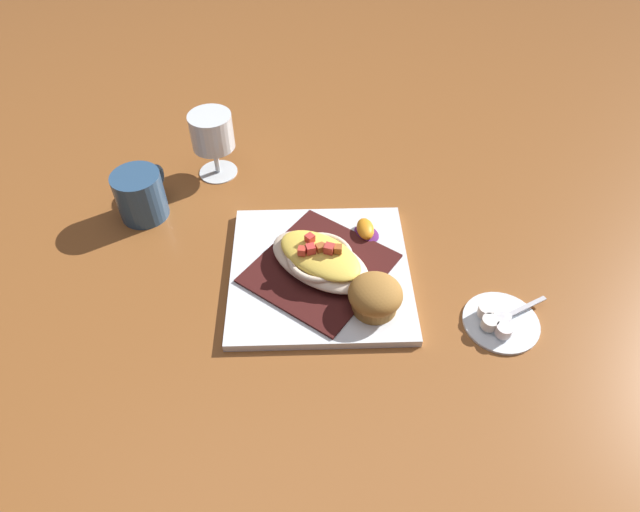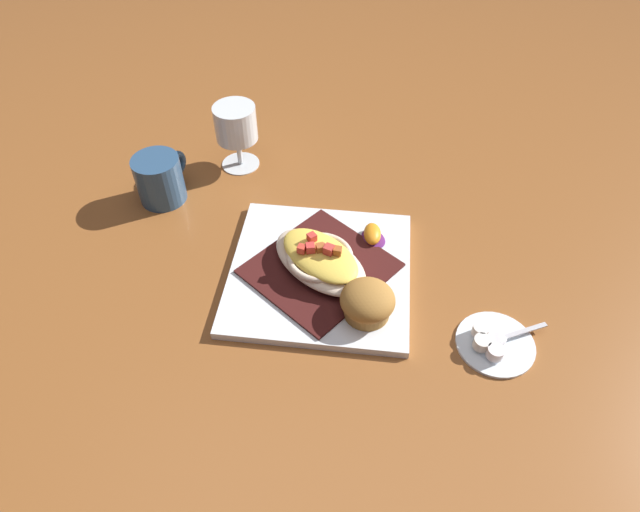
% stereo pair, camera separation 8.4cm
% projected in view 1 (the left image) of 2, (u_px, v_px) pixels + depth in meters
% --- Properties ---
extents(ground_plane, '(2.60, 2.60, 0.00)m').
position_uv_depth(ground_plane, '(320.00, 275.00, 0.87)').
color(ground_plane, brown).
extents(square_plate, '(0.33, 0.33, 0.01)m').
position_uv_depth(square_plate, '(320.00, 272.00, 0.87)').
color(square_plate, white).
rests_on(square_plate, ground_plane).
extents(folded_napkin, '(0.27, 0.27, 0.00)m').
position_uv_depth(folded_napkin, '(320.00, 268.00, 0.86)').
color(folded_napkin, '#401614').
rests_on(folded_napkin, square_plate).
extents(gratin_dish, '(0.20, 0.19, 0.05)m').
position_uv_depth(gratin_dish, '(320.00, 259.00, 0.85)').
color(gratin_dish, beige).
rests_on(gratin_dish, folded_napkin).
extents(muffin, '(0.08, 0.08, 0.05)m').
position_uv_depth(muffin, '(375.00, 296.00, 0.79)').
color(muffin, olive).
rests_on(muffin, square_plate).
extents(orange_garnish, '(0.06, 0.05, 0.02)m').
position_uv_depth(orange_garnish, '(366.00, 230.00, 0.91)').
color(orange_garnish, '#5C236A').
rests_on(orange_garnish, square_plate).
extents(coffee_mug, '(0.11, 0.09, 0.09)m').
position_uv_depth(coffee_mug, '(141.00, 197.00, 0.94)').
color(coffee_mug, '#2F5074').
rests_on(coffee_mug, ground_plane).
extents(stemmed_glass, '(0.08, 0.08, 0.13)m').
position_uv_depth(stemmed_glass, '(212.00, 135.00, 0.99)').
color(stemmed_glass, white).
rests_on(stemmed_glass, ground_plane).
extents(creamer_saucer, '(0.11, 0.11, 0.01)m').
position_uv_depth(creamer_saucer, '(501.00, 321.00, 0.80)').
color(creamer_saucer, white).
rests_on(creamer_saucer, ground_plane).
extents(spoon, '(0.04, 0.10, 0.01)m').
position_uv_depth(spoon, '(507.00, 316.00, 0.80)').
color(spoon, silver).
rests_on(spoon, creamer_saucer).
extents(creamer_cup_0, '(0.02, 0.02, 0.02)m').
position_uv_depth(creamer_cup_0, '(486.00, 311.00, 0.80)').
color(creamer_cup_0, white).
rests_on(creamer_cup_0, creamer_saucer).
extents(creamer_cup_1, '(0.02, 0.02, 0.02)m').
position_uv_depth(creamer_cup_1, '(490.00, 323.00, 0.79)').
color(creamer_cup_1, white).
rests_on(creamer_cup_1, creamer_saucer).
extents(creamer_cup_2, '(0.02, 0.02, 0.02)m').
position_uv_depth(creamer_cup_2, '(504.00, 330.00, 0.78)').
color(creamer_cup_2, white).
rests_on(creamer_cup_2, creamer_saucer).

